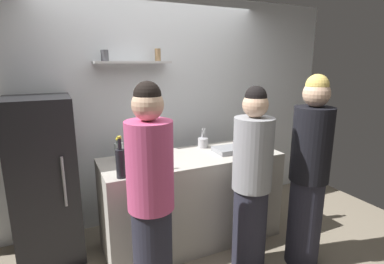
% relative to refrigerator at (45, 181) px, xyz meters
% --- Properties ---
extents(back_wall_assembly, '(4.80, 0.32, 2.60)m').
position_rel_refrigerator_xyz_m(back_wall_assembly, '(1.23, 0.40, 0.52)').
color(back_wall_assembly, white).
rests_on(back_wall_assembly, ground).
extents(refrigerator, '(0.57, 0.62, 1.57)m').
position_rel_refrigerator_xyz_m(refrigerator, '(0.00, 0.00, 0.00)').
color(refrigerator, black).
rests_on(refrigerator, ground).
extents(counter, '(1.82, 0.68, 0.93)m').
position_rel_refrigerator_xyz_m(counter, '(1.36, -0.34, -0.32)').
color(counter, '#B7B2A8').
rests_on(counter, ground).
extents(baking_pan, '(0.34, 0.24, 0.05)m').
position_rel_refrigerator_xyz_m(baking_pan, '(1.79, -0.38, 0.18)').
color(baking_pan, gray).
rests_on(baking_pan, counter).
extents(utensil_holder, '(0.11, 0.11, 0.22)m').
position_rel_refrigerator_xyz_m(utensil_holder, '(1.60, -0.11, 0.21)').
color(utensil_holder, '#B2B2B7').
rests_on(utensil_holder, counter).
extents(wine_bottle_pale_glass, '(0.07, 0.07, 0.30)m').
position_rel_refrigerator_xyz_m(wine_bottle_pale_glass, '(2.22, -0.46, 0.27)').
color(wine_bottle_pale_glass, '#B2BFB2').
rests_on(wine_bottle_pale_glass, counter).
extents(wine_bottle_amber_glass, '(0.07, 0.07, 0.27)m').
position_rel_refrigerator_xyz_m(wine_bottle_amber_glass, '(0.86, -0.55, 0.25)').
color(wine_bottle_amber_glass, '#472814').
rests_on(wine_bottle_amber_glass, counter).
extents(wine_bottle_dark_glass, '(0.08, 0.08, 0.35)m').
position_rel_refrigerator_xyz_m(wine_bottle_dark_glass, '(0.59, -0.61, 0.28)').
color(wine_bottle_dark_glass, black).
rests_on(wine_bottle_dark_glass, counter).
extents(water_bottle_plastic, '(0.09, 0.09, 0.22)m').
position_rel_refrigerator_xyz_m(water_bottle_plastic, '(0.67, -0.15, 0.25)').
color(water_bottle_plastic, silver).
rests_on(water_bottle_plastic, counter).
extents(person_grey_hoodie, '(0.34, 0.34, 1.68)m').
position_rel_refrigerator_xyz_m(person_grey_hoodie, '(1.63, -0.98, 0.05)').
color(person_grey_hoodie, '#262633').
rests_on(person_grey_hoodie, ground).
extents(person_blonde, '(0.34, 0.34, 1.77)m').
position_rel_refrigerator_xyz_m(person_blonde, '(2.14, -1.12, 0.10)').
color(person_blonde, '#262633').
rests_on(person_blonde, ground).
extents(person_pink_top, '(0.34, 0.34, 1.74)m').
position_rel_refrigerator_xyz_m(person_pink_top, '(0.71, -1.01, 0.09)').
color(person_pink_top, '#262633').
rests_on(person_pink_top, ground).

